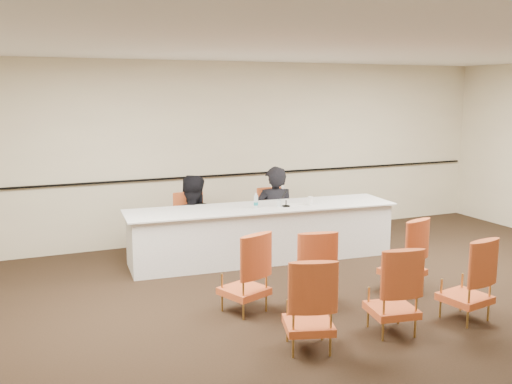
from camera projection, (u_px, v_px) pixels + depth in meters
floor at (361, 319)px, 6.37m from camera, size 10.00×10.00×0.00m
ceiling at (371, 43)px, 5.85m from camera, size 10.00×10.00×0.00m
wall_back at (233, 151)px, 9.73m from camera, size 10.00×0.04×3.00m
wall_rail at (234, 175)px, 9.76m from camera, size 9.80×0.04×0.03m
panel_table at (262, 233)px, 8.57m from camera, size 4.11×1.23×0.81m
panelist_main at (274, 221)px, 9.25m from camera, size 0.74×0.57×1.80m
panelist_main_chair at (275, 218)px, 9.24m from camera, size 0.54×0.54×0.95m
panelist_second at (191, 231)px, 8.82m from camera, size 1.00×0.87×1.74m
panelist_second_chair at (191, 225)px, 8.80m from camera, size 0.54×0.54×0.95m
papers at (294, 205)px, 8.62m from camera, size 0.35×0.29×0.00m
microphone at (286, 197)px, 8.45m from camera, size 0.14×0.23×0.31m
water_bottle at (256, 200)px, 8.38m from camera, size 0.08×0.08×0.22m
drinking_glass at (279, 203)px, 8.48m from camera, size 0.08×0.08×0.10m
coffee_cup at (310, 201)px, 8.60m from camera, size 0.09×0.09×0.13m
aud_chair_front_left at (244, 272)px, 6.50m from camera, size 0.65×0.65×0.95m
aud_chair_front_mid at (312, 268)px, 6.63m from camera, size 0.59×0.59×0.95m
aud_chair_front_right at (403, 254)px, 7.21m from camera, size 0.63×0.63×0.95m
aud_chair_back_left at (309, 303)px, 5.55m from camera, size 0.63×0.63×0.95m
aud_chair_back_mid at (392, 289)px, 5.94m from camera, size 0.58×0.58×0.95m
aud_chair_back_right at (466, 278)px, 6.28m from camera, size 0.58×0.58×0.95m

